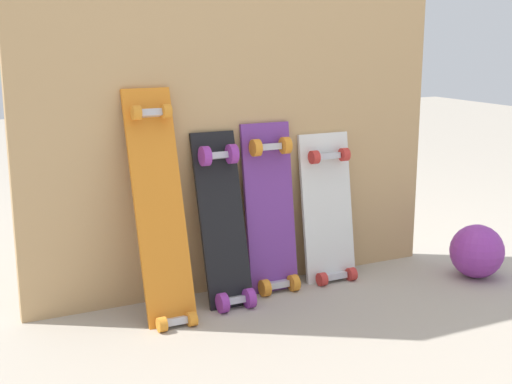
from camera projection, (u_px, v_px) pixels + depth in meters
ground_plane at (248, 289)px, 2.75m from camera, size 12.00×12.00×0.00m
plywood_wall_panel at (239, 55)px, 2.61m from camera, size 1.67×0.04×1.78m
skateboard_orange at (161, 217)px, 2.43m from camera, size 0.17×0.30×0.86m
skateboard_black at (224, 228)px, 2.58m from camera, size 0.17×0.25×0.68m
skateboard_purple at (271, 216)px, 2.71m from camera, size 0.20×0.17×0.70m
skateboard_white at (328, 216)px, 2.83m from camera, size 0.22×0.17×0.66m
rubber_ball at (477, 251)px, 2.87m from camera, size 0.22×0.22×0.22m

